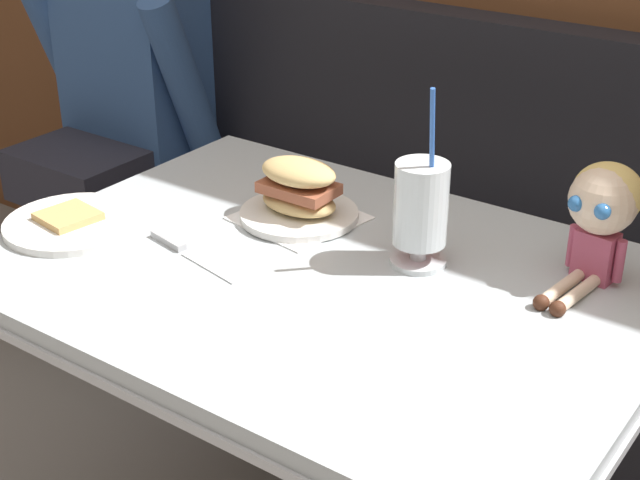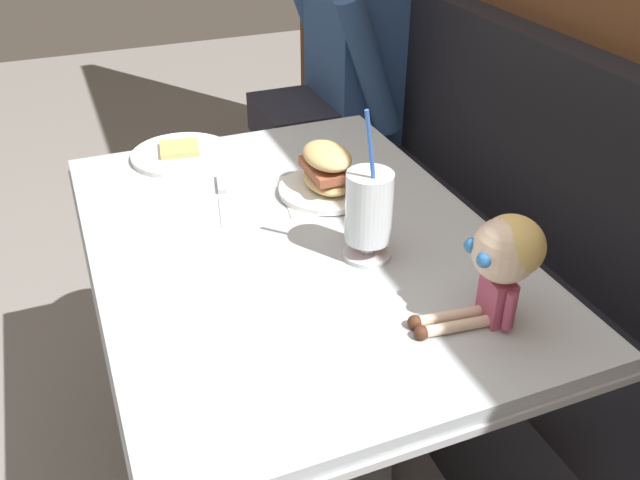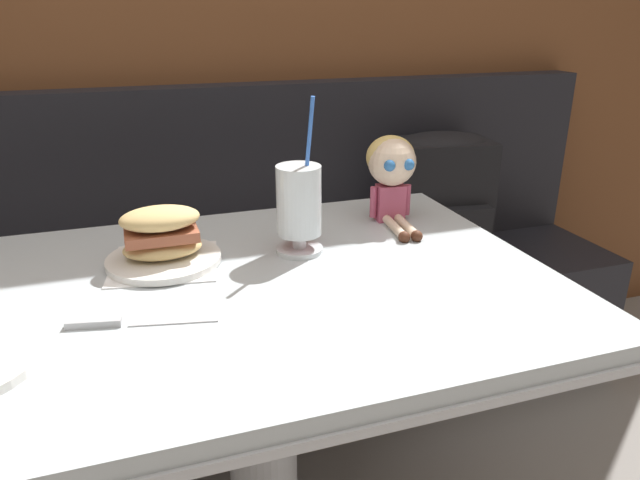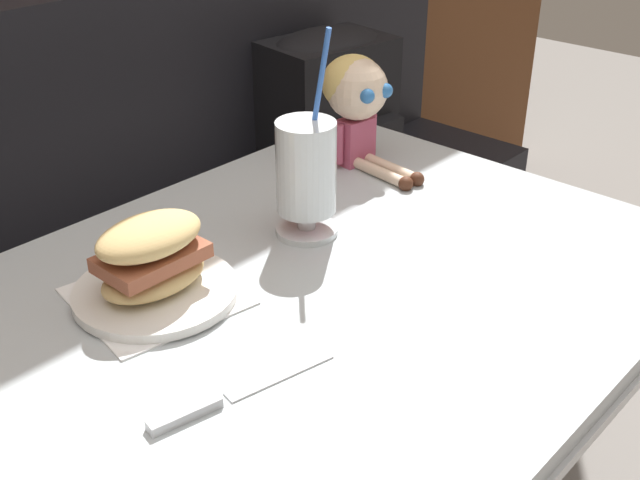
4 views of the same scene
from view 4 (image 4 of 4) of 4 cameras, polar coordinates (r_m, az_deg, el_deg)
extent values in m
cube|color=black|center=(1.77, -15.18, -10.56)|extent=(2.60, 0.48, 0.45)
cube|color=black|center=(1.66, -21.07, 6.05)|extent=(2.60, 0.10, 0.55)
cube|color=#B2BCC1|center=(1.09, -0.98, -4.21)|extent=(1.10, 0.80, 0.03)
cube|color=#B7BABF|center=(1.10, -0.97, -5.21)|extent=(1.11, 0.81, 0.02)
cylinder|color=silver|center=(1.22, -0.96, 0.73)|extent=(0.10, 0.10, 0.01)
cylinder|color=silver|center=(1.21, -0.97, 1.57)|extent=(0.03, 0.03, 0.03)
cylinder|color=silver|center=(1.17, -1.00, 5.26)|extent=(0.09, 0.09, 0.14)
cylinder|color=pink|center=(1.18, -1.00, 4.58)|extent=(0.08, 0.08, 0.11)
cylinder|color=blue|center=(1.14, -0.20, 9.85)|extent=(0.02, 0.04, 0.22)
cube|color=white|center=(1.08, -11.70, -3.99)|extent=(0.23, 0.23, 0.00)
cylinder|color=white|center=(1.08, -11.74, -3.64)|extent=(0.22, 0.22, 0.01)
ellipsoid|color=tan|center=(1.07, -11.87, -2.53)|extent=(0.15, 0.10, 0.04)
cube|color=#995138|center=(1.05, -12.02, -1.23)|extent=(0.14, 0.09, 0.02)
ellipsoid|color=tan|center=(1.04, -12.20, 0.29)|extent=(0.15, 0.10, 0.04)
cube|color=silver|center=(0.93, -2.89, -9.67)|extent=(0.14, 0.05, 0.00)
cube|color=#B2B5BA|center=(0.88, -9.70, -12.24)|extent=(0.09, 0.03, 0.01)
cube|color=#B74C6B|center=(1.45, 2.59, 7.15)|extent=(0.07, 0.05, 0.08)
sphere|color=beige|center=(1.41, 2.67, 10.82)|extent=(0.11, 0.11, 0.11)
ellipsoid|color=#D8B766|center=(1.42, 2.34, 11.24)|extent=(0.12, 0.12, 0.10)
sphere|color=#2D6BB2|center=(1.37, 3.42, 10.30)|extent=(0.03, 0.03, 0.03)
sphere|color=#2D6BB2|center=(1.39, 4.74, 10.67)|extent=(0.03, 0.03, 0.03)
cylinder|color=beige|center=(1.40, 4.40, 4.84)|extent=(0.03, 0.12, 0.02)
cylinder|color=beige|center=(1.42, 5.20, 5.14)|extent=(0.03, 0.12, 0.02)
sphere|color=#4C2819|center=(1.36, 6.19, 4.04)|extent=(0.03, 0.03, 0.03)
sphere|color=#4C2819|center=(1.38, 6.99, 4.36)|extent=(0.03, 0.03, 0.03)
cylinder|color=#B74C6B|center=(1.42, 1.38, 6.91)|extent=(0.02, 0.02, 0.07)
cylinder|color=#B74C6B|center=(1.47, 3.76, 7.69)|extent=(0.02, 0.02, 0.07)
cube|color=black|center=(1.98, 0.55, 8.91)|extent=(0.33, 0.24, 0.38)
cube|color=black|center=(1.93, 3.20, 5.95)|extent=(0.21, 0.08, 0.17)
ellipsoid|color=black|center=(1.92, 0.58, 13.95)|extent=(0.31, 0.23, 0.07)
camera|label=1|loc=(1.52, 66.33, 18.76)|focal=51.88mm
camera|label=2|loc=(1.80, 40.31, 28.40)|focal=38.41mm
camera|label=3|loc=(0.58, 74.24, -4.84)|focal=33.14mm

